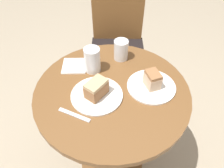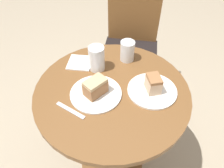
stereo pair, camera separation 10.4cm
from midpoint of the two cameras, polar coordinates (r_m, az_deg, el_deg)
name	(u,v)px [view 2 (the right image)]	position (r m, az deg, el deg)	size (l,w,h in m)	color
ground_plane	(112,161)	(1.72, 1.84, -19.54)	(8.00, 8.00, 0.00)	tan
table	(112,117)	(1.25, 2.42, -8.68)	(0.77, 0.77, 0.78)	brown
chair	(130,48)	(1.84, 6.49, 9.26)	(0.49, 0.49, 0.89)	brown
plate_near	(96,94)	(1.05, -1.40, -2.65)	(0.25, 0.25, 0.01)	white
plate_far	(152,90)	(1.09, 13.14, -1.79)	(0.24, 0.24, 0.01)	white
cake_slice_near	(95,87)	(1.01, -1.44, -0.93)	(0.11, 0.13, 0.08)	#9E6B42
cake_slice_far	(153,84)	(1.06, 13.55, -0.05)	(0.09, 0.10, 0.08)	beige
glass_lemonade	(127,52)	(1.22, 6.49, 8.28)	(0.08, 0.08, 0.11)	beige
glass_water	(97,59)	(1.15, -1.40, 6.37)	(0.08, 0.08, 0.14)	silver
napkin_stack	(80,63)	(1.22, -5.99, 5.45)	(0.15, 0.15, 0.01)	white
fork	(70,110)	(0.99, -7.85, -7.00)	(0.16, 0.06, 0.00)	silver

